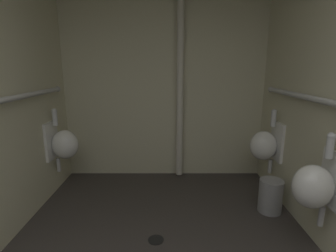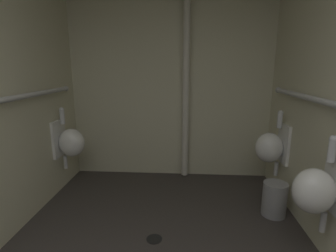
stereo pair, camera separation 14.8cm
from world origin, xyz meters
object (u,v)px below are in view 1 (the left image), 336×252
(urinal_right_far, at_px, (266,145))
(floor_drain, at_px, (157,240))
(urinal_right_mid, at_px, (317,186))
(waste_bin, at_px, (272,196))
(urinal_left_mid, at_px, (64,143))
(standpipe_back_wall, at_px, (181,82))

(urinal_right_far, distance_m, floor_drain, 1.62)
(urinal_right_mid, relative_size, waste_bin, 2.17)
(floor_drain, relative_size, waste_bin, 0.40)
(urinal_right_mid, relative_size, floor_drain, 5.39)
(urinal_left_mid, distance_m, urinal_right_mid, 2.58)
(urinal_left_mid, relative_size, waste_bin, 2.17)
(urinal_left_mid, height_order, urinal_right_mid, same)
(floor_drain, xyz_separation_m, waste_bin, (1.17, 0.47, 0.17))
(standpipe_back_wall, distance_m, waste_bin, 1.69)
(standpipe_back_wall, bearing_deg, floor_drain, -100.72)
(urinal_left_mid, height_order, standpipe_back_wall, standpipe_back_wall)
(urinal_right_far, bearing_deg, waste_bin, -97.80)
(standpipe_back_wall, bearing_deg, urinal_right_far, -27.63)
(urinal_right_mid, bearing_deg, waste_bin, 94.82)
(urinal_left_mid, xyz_separation_m, urinal_right_mid, (2.34, -1.09, 0.00))
(urinal_right_mid, distance_m, waste_bin, 0.78)
(standpipe_back_wall, height_order, floor_drain, standpipe_back_wall)
(urinal_right_far, xyz_separation_m, waste_bin, (-0.05, -0.40, -0.43))
(standpipe_back_wall, distance_m, floor_drain, 1.89)
(urinal_left_mid, relative_size, urinal_right_mid, 1.00)
(floor_drain, bearing_deg, urinal_left_mid, 140.78)
(urinal_right_far, relative_size, floor_drain, 5.39)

